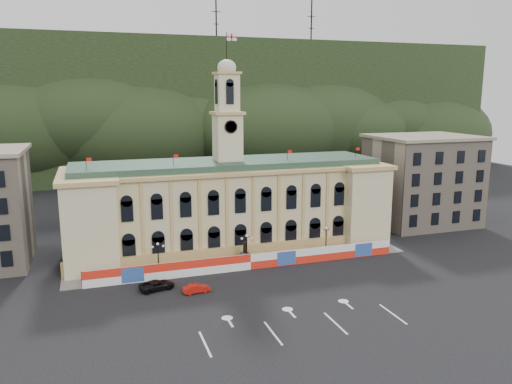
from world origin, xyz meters
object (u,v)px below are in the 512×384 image
object	(u,v)px
red_sedan	(196,288)
black_suv	(157,285)
statue	(245,256)
lamp_center	(247,247)

from	to	relation	value
red_sedan	black_suv	world-z (taller)	black_suv
statue	black_suv	world-z (taller)	statue
lamp_center	black_suv	distance (m)	16.22
statue	lamp_center	world-z (taller)	lamp_center
red_sedan	black_suv	size ratio (longest dim) A/B	0.72
statue	black_suv	bearing A→B (deg)	-155.91
lamp_center	red_sedan	distance (m)	13.28
black_suv	statue	bearing A→B (deg)	-79.01
lamp_center	red_sedan	bearing A→B (deg)	-139.65
red_sedan	statue	bearing A→B (deg)	-52.29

